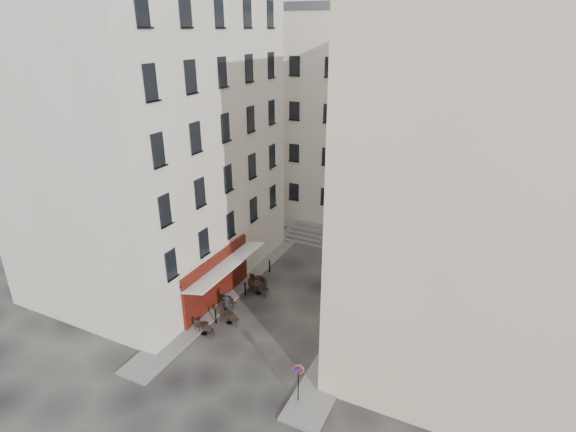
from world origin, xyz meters
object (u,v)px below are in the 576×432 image
Objects in this scene: no_parking_sign at (298,376)px; bistro_table_b at (230,317)px; bistro_table_a at (204,328)px; pedestrian at (226,303)px.

bistro_table_b is (-6.40, 3.94, -1.16)m from no_parking_sign.
bistro_table_a reaches higher than bistro_table_b.
bistro_table_a is 1.03× the size of bistro_table_b.
bistro_table_b is at bearing 130.35° from no_parking_sign.
no_parking_sign is at bearing -18.45° from bistro_table_a.
bistro_table_a is at bearing -116.15° from bistro_table_b.
pedestrian reaches higher than bistro_table_a.
no_parking_sign reaches higher than bistro_table_b.
bistro_table_a is (-7.16, 2.39, -1.14)m from no_parking_sign.
bistro_table_b is at bearing 63.85° from bistro_table_a.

